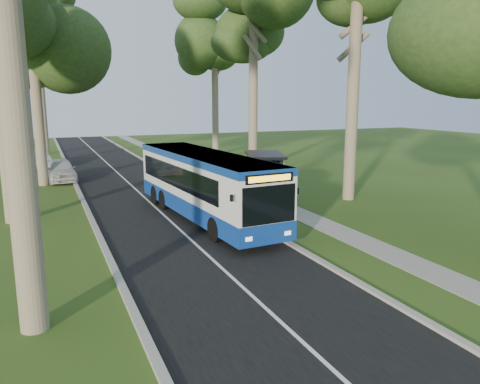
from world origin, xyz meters
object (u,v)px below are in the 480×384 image
object	(u,v)px
bus_stop_sign	(282,195)
car_silver	(37,158)
car_white	(61,170)
litter_bin	(260,201)
bus	(205,185)
bus_shelter	(271,171)

from	to	relation	value
bus_stop_sign	car_silver	world-z (taller)	bus_stop_sign
bus_stop_sign	car_white	size ratio (longest dim) A/B	0.52
car_silver	litter_bin	bearing A→B (deg)	-71.20
bus	car_white	world-z (taller)	bus
bus_shelter	litter_bin	world-z (taller)	bus_shelter
bus	car_white	distance (m)	15.48
car_silver	bus_stop_sign	bearing A→B (deg)	-75.66
bus_stop_sign	car_white	world-z (taller)	bus_stop_sign
bus_shelter	bus_stop_sign	bearing A→B (deg)	-89.11
bus_stop_sign	car_white	xyz separation A→B (m)	(-8.78, 17.12, -0.72)
bus	bus_stop_sign	bearing A→B (deg)	-50.97
car_silver	bus_shelter	bearing A→B (deg)	-70.21
car_white	bus	bearing A→B (deg)	-69.93
litter_bin	car_silver	size ratio (longest dim) A/B	0.19
bus	bus_stop_sign	world-z (taller)	bus
bus_shelter	litter_bin	xyz separation A→B (m)	(-0.56, 0.18, -1.64)
bus_stop_sign	car_silver	distance (m)	27.02
bus	car_silver	world-z (taller)	bus
bus_stop_sign	car_white	bearing A→B (deg)	125.04
bus	car_white	size ratio (longest dim) A/B	2.64
car_white	bus_shelter	bearing A→B (deg)	-57.20
litter_bin	bus	bearing A→B (deg)	-169.37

